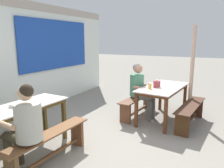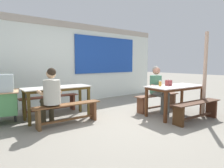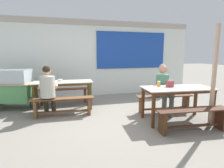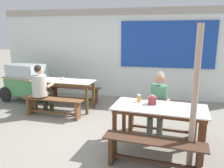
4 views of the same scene
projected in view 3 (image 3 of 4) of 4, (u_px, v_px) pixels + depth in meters
ground_plane at (117, 120)px, 4.29m from camera, size 40.00×40.00×0.00m
backdrop_wall at (96, 57)px, 6.68m from camera, size 7.54×0.23×2.69m
dining_table_far at (63, 85)px, 5.01m from camera, size 1.62×0.68×0.77m
dining_table_near at (177, 91)px, 4.13m from camera, size 1.60×0.88×0.77m
bench_far_back at (64, 94)px, 5.66m from camera, size 1.55×0.35×0.46m
bench_far_front at (63, 104)px, 4.49m from camera, size 1.52×0.34×0.46m
bench_near_back at (164, 101)px, 4.79m from camera, size 1.49×0.43×0.46m
bench_near_front at (193, 117)px, 3.61m from camera, size 1.52×0.45×0.46m
food_cart at (10, 87)px, 5.07m from camera, size 1.61×1.06×1.09m
person_left_back_turned at (48, 88)px, 4.41m from camera, size 0.46×0.58×1.25m
person_right_near_table at (163, 86)px, 4.63m from camera, size 0.47×0.60×1.26m
tissue_box at (170, 84)px, 4.18m from camera, size 0.14×0.12×0.16m
condiment_jar at (159, 84)px, 4.19m from camera, size 0.07×0.07×0.13m
soup_bowl at (60, 80)px, 5.04m from camera, size 0.13×0.13×0.05m
wooden_support_post at (214, 77)px, 3.72m from camera, size 0.09×0.09×2.10m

